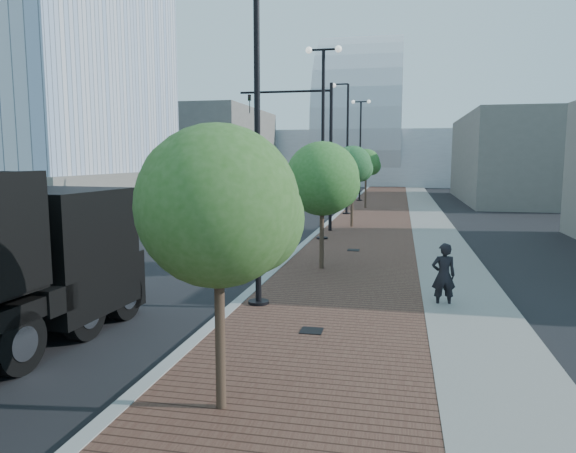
# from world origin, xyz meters

# --- Properties ---
(sidewalk) EXTENTS (7.00, 140.00, 0.12)m
(sidewalk) POSITION_xyz_m (3.50, 40.00, 0.06)
(sidewalk) COLOR #4C2D23
(sidewalk) RESTS_ON ground
(concrete_strip) EXTENTS (2.40, 140.00, 0.13)m
(concrete_strip) POSITION_xyz_m (6.20, 40.00, 0.07)
(concrete_strip) COLOR slate
(concrete_strip) RESTS_ON ground
(curb) EXTENTS (0.30, 140.00, 0.14)m
(curb) POSITION_xyz_m (0.00, 40.00, 0.07)
(curb) COLOR gray
(curb) RESTS_ON ground
(west_sidewalk) EXTENTS (4.00, 140.00, 0.12)m
(west_sidewalk) POSITION_xyz_m (-13.00, 40.00, 0.06)
(west_sidewalk) COLOR slate
(west_sidewalk) RESTS_ON ground
(white_sedan) EXTENTS (2.10, 4.41, 1.40)m
(white_sedan) POSITION_xyz_m (-4.32, 20.67, 0.70)
(white_sedan) COLOR white
(white_sedan) RESTS_ON ground
(dark_car_mid) EXTENTS (2.76, 5.10, 1.36)m
(dark_car_mid) POSITION_xyz_m (-7.90, 43.36, 0.68)
(dark_car_mid) COLOR black
(dark_car_mid) RESTS_ON ground
(dark_car_far) EXTENTS (2.47, 5.36, 1.52)m
(dark_car_far) POSITION_xyz_m (-2.59, 53.61, 0.76)
(dark_car_far) COLOR black
(dark_car_far) RESTS_ON ground
(pedestrian) EXTENTS (0.72, 0.54, 1.79)m
(pedestrian) POSITION_xyz_m (5.52, 11.05, 0.90)
(pedestrian) COLOR black
(pedestrian) RESTS_ON ground
(streetlight_1) EXTENTS (1.44, 0.56, 9.21)m
(streetlight_1) POSITION_xyz_m (0.49, 10.00, 4.34)
(streetlight_1) COLOR black
(streetlight_1) RESTS_ON ground
(streetlight_2) EXTENTS (1.72, 0.56, 9.28)m
(streetlight_2) POSITION_xyz_m (0.60, 22.00, 4.82)
(streetlight_2) COLOR black
(streetlight_2) RESTS_ON ground
(streetlight_3) EXTENTS (1.44, 0.56, 9.21)m
(streetlight_3) POSITION_xyz_m (0.49, 34.00, 4.34)
(streetlight_3) COLOR black
(streetlight_3) RESTS_ON ground
(streetlight_4) EXTENTS (1.72, 0.56, 9.28)m
(streetlight_4) POSITION_xyz_m (0.60, 46.00, 4.82)
(streetlight_4) COLOR black
(streetlight_4) RESTS_ON ground
(traffic_mast) EXTENTS (5.09, 0.20, 8.00)m
(traffic_mast) POSITION_xyz_m (-0.30, 25.00, 4.98)
(traffic_mast) COLOR black
(traffic_mast) RESTS_ON ground
(tree_0) EXTENTS (2.53, 2.51, 4.60)m
(tree_0) POSITION_xyz_m (1.65, 4.02, 3.33)
(tree_0) COLOR #382619
(tree_0) RESTS_ON ground
(tree_1) EXTENTS (2.63, 2.62, 4.65)m
(tree_1) POSITION_xyz_m (1.65, 15.02, 3.33)
(tree_1) COLOR #382619
(tree_1) RESTS_ON ground
(tree_2) EXTENTS (2.23, 2.15, 4.76)m
(tree_2) POSITION_xyz_m (1.65, 27.02, 3.67)
(tree_2) COLOR #382619
(tree_2) RESTS_ON ground
(tree_3) EXTENTS (2.24, 2.16, 4.77)m
(tree_3) POSITION_xyz_m (1.65, 39.02, 3.67)
(tree_3) COLOR #382619
(tree_3) RESTS_ON ground
(tower_podium) EXTENTS (19.00, 19.00, 3.00)m
(tower_podium) POSITION_xyz_m (-24.00, 32.00, 1.50)
(tower_podium) COLOR #615E58
(tower_podium) RESTS_ON ground
(convention_center) EXTENTS (50.00, 30.00, 50.00)m
(convention_center) POSITION_xyz_m (-2.00, 85.00, 6.00)
(convention_center) COLOR #AAAEB5
(convention_center) RESTS_ON ground
(commercial_block_nw) EXTENTS (14.00, 20.00, 10.00)m
(commercial_block_nw) POSITION_xyz_m (-20.00, 60.00, 5.00)
(commercial_block_nw) COLOR #625E58
(commercial_block_nw) RESTS_ON ground
(commercial_block_ne) EXTENTS (12.00, 22.00, 8.00)m
(commercial_block_ne) POSITION_xyz_m (16.00, 50.00, 4.00)
(commercial_block_ne) COLOR #5F5B55
(commercial_block_ne) RESTS_ON ground
(utility_cover_1) EXTENTS (0.50, 0.50, 0.02)m
(utility_cover_1) POSITION_xyz_m (2.40, 8.00, 0.13)
(utility_cover_1) COLOR black
(utility_cover_1) RESTS_ON sidewalk
(utility_cover_2) EXTENTS (0.50, 0.50, 0.02)m
(utility_cover_2) POSITION_xyz_m (2.40, 19.00, 0.13)
(utility_cover_2) COLOR black
(utility_cover_2) RESTS_ON sidewalk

